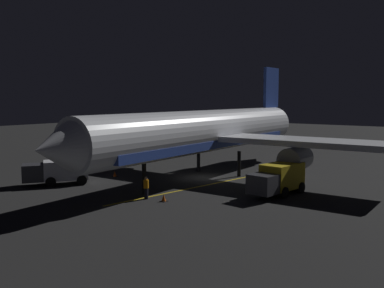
{
  "coord_description": "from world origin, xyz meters",
  "views": [
    {
      "loc": [
        -23.94,
        34.24,
        7.81
      ],
      "look_at": [
        0.0,
        2.0,
        3.5
      ],
      "focal_mm": 40.43,
      "sensor_mm": 36.0,
      "label": 1
    }
  ],
  "objects": [
    {
      "name": "baggage_truck",
      "position": [
        8.67,
        10.58,
        1.14
      ],
      "size": [
        4.91,
        5.75,
        2.17
      ],
      "color": "silver",
      "rests_on": "ground_plane"
    },
    {
      "name": "traffic_cone_near_right",
      "position": [
        7.46,
        4.84,
        0.25
      ],
      "size": [
        0.5,
        0.5,
        0.55
      ],
      "color": "#EA590F",
      "rests_on": "ground_plane"
    },
    {
      "name": "ground_plane",
      "position": [
        0.0,
        0.0,
        -0.1
      ],
      "size": [
        180.0,
        180.0,
        0.2
      ],
      "primitive_type": "cube",
      "color": "#242424"
    },
    {
      "name": "traffic_cone_near_left",
      "position": [
        -3.14,
        9.81,
        0.25
      ],
      "size": [
        0.5,
        0.5,
        0.55
      ],
      "color": "#EA590F",
      "rests_on": "ground_plane"
    },
    {
      "name": "apron_guide_stripe",
      "position": [
        -2.06,
        4.0,
        0.0
      ],
      "size": [
        3.24,
        19.16,
        0.01
      ],
      "primitive_type": "cube",
      "rotation": [
        0.0,
        0.0,
        -0.16
      ],
      "color": "gold",
      "rests_on": "ground_plane"
    },
    {
      "name": "catering_truck",
      "position": [
        -9.09,
        2.59,
        1.26
      ],
      "size": [
        2.78,
        5.7,
        2.49
      ],
      "color": "gold",
      "rests_on": "ground_plane"
    },
    {
      "name": "ground_crew_worker",
      "position": [
        -1.52,
        10.0,
        0.89
      ],
      "size": [
        0.4,
        0.4,
        1.74
      ],
      "color": "black",
      "rests_on": "ground_plane"
    },
    {
      "name": "airliner",
      "position": [
        0.02,
        -0.6,
        4.38
      ],
      "size": [
        35.79,
        39.36,
        11.5
      ],
      "color": "white",
      "rests_on": "ground_plane"
    }
  ]
}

